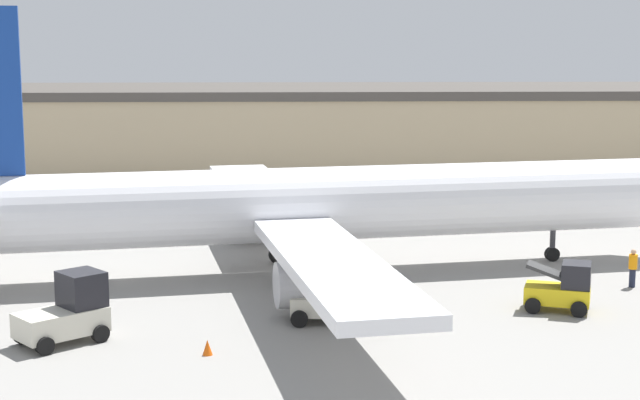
{
  "coord_description": "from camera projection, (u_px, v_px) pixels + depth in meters",
  "views": [
    {
      "loc": [
        -1.97,
        -45.47,
        10.84
      ],
      "look_at": [
        0.0,
        0.0,
        3.5
      ],
      "focal_mm": 55.0,
      "sensor_mm": 36.0,
      "label": 1
    }
  ],
  "objects": [
    {
      "name": "pushback_tug",
      "position": [
        68.0,
        312.0,
        35.74
      ],
      "size": [
        3.5,
        3.36,
        2.53
      ],
      "rotation": [
        0.0,
        0.0,
        0.7
      ],
      "color": "beige",
      "rests_on": "ground_plane"
    },
    {
      "name": "terminal_building",
      "position": [
        440.0,
        129.0,
        82.64
      ],
      "size": [
        95.5,
        18.26,
        7.19
      ],
      "color": "tan",
      "rests_on": "ground_plane"
    },
    {
      "name": "ground_plane",
      "position": [
        320.0,
        272.0,
        46.66
      ],
      "size": [
        400.0,
        400.0,
        0.0
      ],
      "primitive_type": "plane",
      "color": "gray"
    },
    {
      "name": "safety_cone_near",
      "position": [
        207.0,
        347.0,
        34.31
      ],
      "size": [
        0.36,
        0.36,
        0.55
      ],
      "color": "#EF590F",
      "rests_on": "ground_plane"
    },
    {
      "name": "belt_loader_truck",
      "position": [
        563.0,
        288.0,
        39.84
      ],
      "size": [
        2.92,
        2.48,
        2.04
      ],
      "rotation": [
        0.0,
        0.0,
        -0.34
      ],
      "color": "yellow",
      "rests_on": "ground_plane"
    },
    {
      "name": "baggage_tug",
      "position": [
        329.0,
        297.0,
        38.4
      ],
      "size": [
        2.61,
        2.4,
        2.11
      ],
      "rotation": [
        0.0,
        0.0,
        -0.11
      ],
      "color": "beige",
      "rests_on": "ground_plane"
    },
    {
      "name": "ground_crew_worker",
      "position": [
        633.0,
        267.0,
        43.74
      ],
      "size": [
        0.38,
        0.38,
        1.74
      ],
      "rotation": [
        0.0,
        0.0,
        1.57
      ],
      "color": "#1E2338",
      "rests_on": "ground_plane"
    },
    {
      "name": "airplane",
      "position": [
        297.0,
        205.0,
        45.91
      ],
      "size": [
        39.68,
        36.53,
        12.39
      ],
      "rotation": [
        0.0,
        0.0,
        0.17
      ],
      "color": "white",
      "rests_on": "ground_plane"
    }
  ]
}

